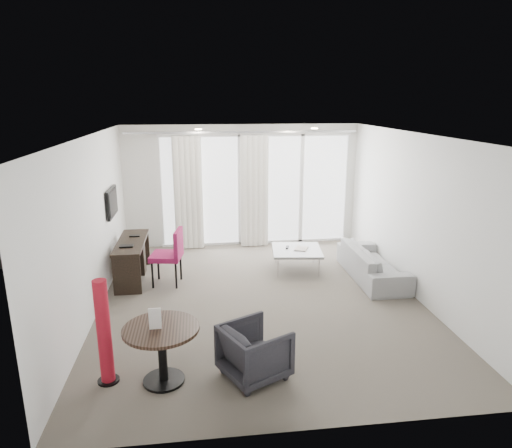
{
  "coord_description": "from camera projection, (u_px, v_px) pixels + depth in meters",
  "views": [
    {
      "loc": [
        -0.92,
        -6.65,
        3.11
      ],
      "look_at": [
        0.0,
        0.6,
        1.1
      ],
      "focal_mm": 32.0,
      "sensor_mm": 36.0,
      "label": 1
    }
  ],
  "objects": [
    {
      "name": "round_table",
      "position": [
        163.0,
        355.0,
        5.11
      ],
      "size": [
        1.08,
        1.08,
        0.68
      ],
      "primitive_type": null,
      "rotation": [
        0.0,
        0.0,
        -0.34
      ],
      "color": "black",
      "rests_on": "floor"
    },
    {
      "name": "desk",
      "position": [
        133.0,
        260.0,
        8.08
      ],
      "size": [
        0.47,
        1.5,
        0.7
      ],
      "primitive_type": null,
      "color": "black",
      "rests_on": "floor"
    },
    {
      "name": "coffee_table",
      "position": [
        297.0,
        260.0,
        8.54
      ],
      "size": [
        0.99,
        0.99,
        0.4
      ],
      "primitive_type": null,
      "rotation": [
        0.0,
        0.0,
        -0.12
      ],
      "color": "gray",
      "rests_on": "floor"
    },
    {
      "name": "balustrade",
      "position": [
        243.0,
        194.0,
        12.89
      ],
      "size": [
        5.5,
        0.06,
        1.05
      ],
      "primitive_type": null,
      "color": "#B2B2B7",
      "rests_on": "terrace_slab"
    },
    {
      "name": "red_lamp",
      "position": [
        104.0,
        332.0,
        5.04
      ],
      "size": [
        0.32,
        0.32,
        1.24
      ],
      "primitive_type": "cylinder",
      "rotation": [
        0.0,
        0.0,
        -0.39
      ],
      "color": "#AB1526",
      "rests_on": "floor"
    },
    {
      "name": "sofa",
      "position": [
        373.0,
        263.0,
        8.13
      ],
      "size": [
        0.74,
        1.89,
        0.55
      ],
      "primitive_type": "imported",
      "rotation": [
        0.0,
        0.0,
        1.57
      ],
      "color": "gray",
      "rests_on": "floor"
    },
    {
      "name": "rattan_chair_b",
      "position": [
        324.0,
        208.0,
        11.5
      ],
      "size": [
        0.78,
        0.78,
        0.9
      ],
      "primitive_type": null,
      "rotation": [
        0.0,
        0.0,
        -0.34
      ],
      "color": "brown",
      "rests_on": "terrace_slab"
    },
    {
      "name": "rattan_table",
      "position": [
        300.0,
        215.0,
        11.55
      ],
      "size": [
        0.65,
        0.65,
        0.53
      ],
      "primitive_type": null,
      "rotation": [
        0.0,
        0.0,
        -0.27
      ],
      "color": "brown",
      "rests_on": "terrace_slab"
    },
    {
      "name": "magazine",
      "position": [
        301.0,
        251.0,
        8.52
      ],
      "size": [
        0.29,
        0.32,
        0.01
      ],
      "primitive_type": null,
      "rotation": [
        0.0,
        0.0,
        -0.43
      ],
      "color": "gray",
      "rests_on": "coffee_table"
    },
    {
      "name": "curtain_left",
      "position": [
        188.0,
        193.0,
        9.53
      ],
      "size": [
        0.6,
        0.2,
        2.38
      ],
      "primitive_type": null,
      "color": "white",
      "rests_on": "ground"
    },
    {
      "name": "wall_left",
      "position": [
        91.0,
        227.0,
        6.65
      ],
      "size": [
        0.0,
        6.0,
        2.6
      ],
      "primitive_type": "cube",
      "color": "silver",
      "rests_on": "ground"
    },
    {
      "name": "ceiling",
      "position": [
        261.0,
        135.0,
        6.6
      ],
      "size": [
        5.0,
        6.0,
        0.0
      ],
      "primitive_type": "cube",
      "color": "white",
      "rests_on": "ground"
    },
    {
      "name": "rattan_chair_a",
      "position": [
        284.0,
        210.0,
        11.44
      ],
      "size": [
        0.72,
        0.72,
        0.85
      ],
      "primitive_type": null,
      "rotation": [
        0.0,
        0.0,
        0.31
      ],
      "color": "brown",
      "rests_on": "terrace_slab"
    },
    {
      "name": "window_frame",
      "position": [
        256.0,
        190.0,
        9.85
      ],
      "size": [
        4.1,
        0.06,
        2.44
      ],
      "primitive_type": null,
      "color": "white",
      "rests_on": "ground"
    },
    {
      "name": "downlight_b",
      "position": [
        315.0,
        128.0,
        8.28
      ],
      "size": [
        0.12,
        0.12,
        0.02
      ],
      "primitive_type": "cylinder",
      "color": "#FFE0B2",
      "rests_on": "ceiling"
    },
    {
      "name": "menu_card",
      "position": [
        155.0,
        325.0,
        4.98
      ],
      "size": [
        0.13,
        0.03,
        0.24
      ],
      "primitive_type": null,
      "rotation": [
        0.0,
        0.0,
        0.02
      ],
      "color": "white",
      "rests_on": "round_table"
    },
    {
      "name": "curtain_right",
      "position": [
        255.0,
        192.0,
        9.7
      ],
      "size": [
        0.6,
        0.2,
        2.38
      ],
      "primitive_type": null,
      "color": "white",
      "rests_on": "ground"
    },
    {
      "name": "downlight_a",
      "position": [
        198.0,
        129.0,
        8.03
      ],
      "size": [
        0.12,
        0.12,
        0.02
      ],
      "primitive_type": "cylinder",
      "color": "#FFE0B2",
      "rests_on": "ceiling"
    },
    {
      "name": "window_panel",
      "position": [
        256.0,
        190.0,
        9.87
      ],
      "size": [
        4.0,
        0.02,
        2.38
      ],
      "primitive_type": null,
      "color": "white",
      "rests_on": "ground"
    },
    {
      "name": "terrace_slab",
      "position": [
        248.0,
        227.0,
        11.65
      ],
      "size": [
        5.6,
        3.0,
        0.12
      ],
      "primitive_type": "cube",
      "color": "#4D4D50",
      "rests_on": "ground"
    },
    {
      "name": "tv",
      "position": [
        112.0,
        202.0,
        8.03
      ],
      "size": [
        0.05,
        0.8,
        0.5
      ],
      "primitive_type": null,
      "color": "black",
      "rests_on": "wall_left"
    },
    {
      "name": "wall_right",
      "position": [
        416.0,
        217.0,
        7.25
      ],
      "size": [
        0.0,
        6.0,
        2.6
      ],
      "primitive_type": "cube",
      "color": "silver",
      "rests_on": "ground"
    },
    {
      "name": "floor",
      "position": [
        261.0,
        300.0,
        7.29
      ],
      "size": [
        5.0,
        6.0,
        0.0
      ],
      "primitive_type": "cube",
      "color": "#5C554A",
      "rests_on": "ground"
    },
    {
      "name": "curtain_track",
      "position": [
        242.0,
        132.0,
        9.34
      ],
      "size": [
        4.8,
        0.04,
        0.04
      ],
      "primitive_type": null,
      "color": "#B2B2B7",
      "rests_on": "ceiling"
    },
    {
      "name": "tub_armchair",
      "position": [
        255.0,
        351.0,
        5.22
      ],
      "size": [
        0.92,
        0.91,
        0.63
      ],
      "primitive_type": "imported",
      "rotation": [
        0.0,
        0.0,
        2.04
      ],
      "color": "#25242A",
      "rests_on": "floor"
    },
    {
      "name": "wall_front",
      "position": [
        306.0,
        308.0,
        4.08
      ],
      "size": [
        5.0,
        0.0,
        2.6
      ],
      "primitive_type": "cube",
      "color": "silver",
      "rests_on": "ground"
    },
    {
      "name": "remote",
      "position": [
        287.0,
        250.0,
        8.59
      ],
      "size": [
        0.1,
        0.19,
        0.02
      ],
      "primitive_type": null,
      "rotation": [
        0.0,
        0.0,
        -0.28
      ],
      "color": "black",
      "rests_on": "coffee_table"
    },
    {
      "name": "desk_chair",
      "position": [
        166.0,
        257.0,
        7.82
      ],
      "size": [
        0.61,
        0.58,
        0.98
      ],
      "primitive_type": null,
      "rotation": [
        0.0,
        0.0,
        -0.17
      ],
      "color": "maroon",
      "rests_on": "floor"
    }
  ]
}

